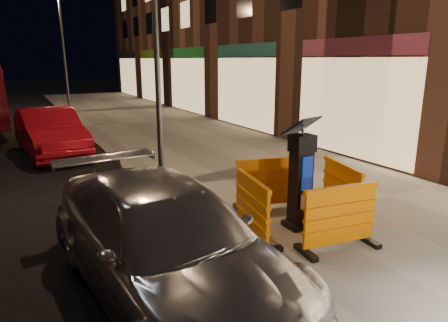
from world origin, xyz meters
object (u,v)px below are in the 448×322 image
barrier_back (268,184)px  barrier_bldgside (341,190)px  barrier_front (340,218)px  barrier_kerbside (252,208)px  car_silver (167,290)px  parking_kiosk (301,176)px  car_red (52,155)px

barrier_back → barrier_bldgside: (0.95, -0.95, 0.00)m
barrier_front → barrier_kerbside: (-0.95, 0.95, 0.00)m
barrier_kerbside → barrier_bldgside: size_ratio=1.00×
car_silver → parking_kiosk: bearing=6.7°
parking_kiosk → barrier_back: bearing=102.0°
car_silver → car_red: car_red is taller
barrier_front → barrier_kerbside: same height
barrier_back → car_red: size_ratio=0.29×
barrier_bldgside → car_red: barrier_bldgside is taller
car_red → parking_kiosk: bearing=-74.7°
barrier_front → parking_kiosk: bearing=97.0°
barrier_kerbside → car_red: bearing=24.6°
barrier_kerbside → parking_kiosk: bearing=-80.0°
barrier_back → car_red: bearing=127.9°
car_red → barrier_bldgside: bearing=-69.2°
parking_kiosk → car_silver: size_ratio=0.37×
car_silver → car_red: 8.98m
barrier_back → barrier_kerbside: same height
barrier_back → barrier_kerbside: (-0.95, -0.95, 0.00)m
barrier_front → barrier_bldgside: 1.34m
barrier_front → barrier_bldgside: size_ratio=1.00×
car_silver → barrier_back: bearing=24.5°
barrier_front → car_silver: barrier_front is taller
barrier_bldgside → car_silver: 3.67m
barrier_bldgside → car_silver: bearing=113.0°
barrier_front → car_silver: 2.72m
barrier_bldgside → car_red: size_ratio=0.29×
car_silver → car_red: size_ratio=1.10×
parking_kiosk → barrier_bldgside: parking_kiosk is taller
barrier_front → barrier_kerbside: bearing=142.0°
car_silver → barrier_kerbside: bearing=13.2°
barrier_back → barrier_bldgside: same height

